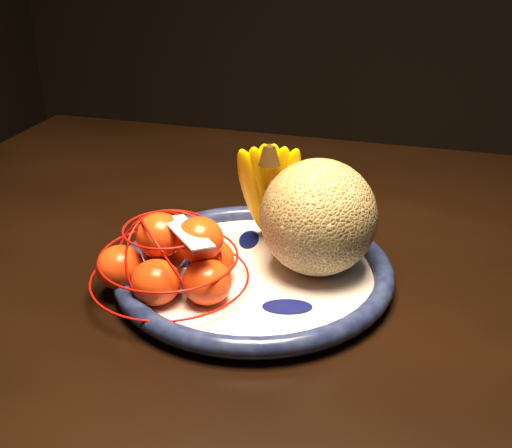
% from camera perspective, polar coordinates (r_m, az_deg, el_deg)
% --- Properties ---
extents(dining_table, '(1.45, 0.89, 0.71)m').
position_cam_1_polar(dining_table, '(0.87, 9.41, -6.68)').
color(dining_table, black).
rests_on(dining_table, ground).
extents(fruit_bowl, '(0.32, 0.32, 0.03)m').
position_cam_1_polar(fruit_bowl, '(0.75, -0.20, -4.24)').
color(fruit_bowl, white).
rests_on(fruit_bowl, dining_table).
extents(cantaloupe, '(0.13, 0.13, 0.13)m').
position_cam_1_polar(cantaloupe, '(0.73, 5.57, 0.60)').
color(cantaloupe, olive).
rests_on(cantaloupe, fruit_bowl).
extents(banana_bunch, '(0.10, 0.10, 0.15)m').
position_cam_1_polar(banana_bunch, '(0.78, 1.06, 3.31)').
color(banana_bunch, '#E9B701').
rests_on(banana_bunch, fruit_bowl).
extents(mandarin_bag, '(0.21, 0.21, 0.11)m').
position_cam_1_polar(mandarin_bag, '(0.71, -7.41, -3.20)').
color(mandarin_bag, '#FF4212').
rests_on(mandarin_bag, fruit_bowl).
extents(price_tag, '(0.07, 0.07, 0.01)m').
position_cam_1_polar(price_tag, '(0.67, -6.12, -0.71)').
color(price_tag, white).
rests_on(price_tag, mandarin_bag).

